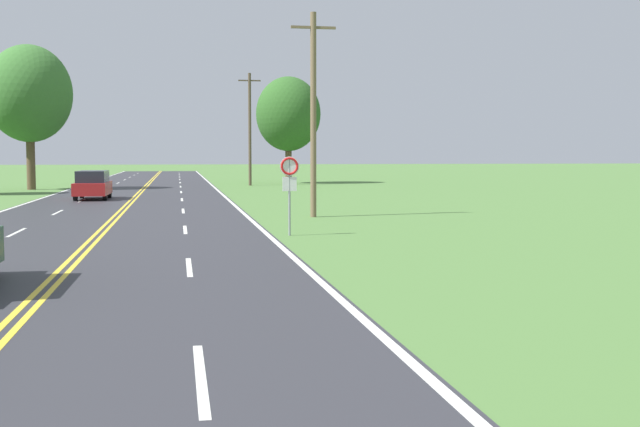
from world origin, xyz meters
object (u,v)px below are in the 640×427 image
tree_left_verge (288,114)px  tree_behind_sign (29,94)px  traffic_sign (290,176)px  car_red_van_mid_near (93,184)px

tree_left_verge → tree_behind_sign: 21.83m
traffic_sign → tree_left_verge: bearing=82.2°
tree_left_verge → tree_behind_sign: (-19.79, -9.18, 0.81)m
traffic_sign → tree_behind_sign: 38.22m
traffic_sign → car_red_van_mid_near: size_ratio=0.54×
tree_left_verge → car_red_van_mid_near: size_ratio=2.04×
traffic_sign → tree_behind_sign: (-13.68, 35.34, 4.94)m
traffic_sign → tree_left_verge: 45.13m
traffic_sign → tree_behind_sign: size_ratio=0.24×
tree_behind_sign → car_red_van_mid_near: 15.86m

